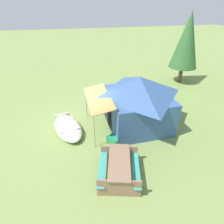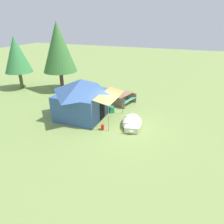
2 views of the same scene
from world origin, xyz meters
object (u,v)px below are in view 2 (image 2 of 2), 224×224
canvas_cabin_tent (82,98)px  pine_tree_back_left (58,47)px  fuel_can (103,127)px  beached_rowboat (132,122)px  pine_tree_side (16,55)px  cooler_box (111,109)px  picnic_table (123,98)px

canvas_cabin_tent → pine_tree_back_left: bearing=46.5°
fuel_can → beached_rowboat: bearing=-51.5°
canvas_cabin_tent → fuel_can: bearing=-122.0°
canvas_cabin_tent → pine_tree_side: (3.46, 8.72, 1.86)m
cooler_box → pine_tree_back_left: (3.14, 6.34, 3.73)m
cooler_box → pine_tree_side: size_ratio=0.12×
canvas_cabin_tent → pine_tree_side: 9.56m
picnic_table → pine_tree_side: pine_tree_side is taller
canvas_cabin_tent → pine_tree_back_left: pine_tree_back_left is taller
picnic_table → cooler_box: 1.90m
canvas_cabin_tent → pine_tree_back_left: (4.53, 4.77, 2.56)m
beached_rowboat → pine_tree_side: (3.55, 12.29, 2.99)m
cooler_box → pine_tree_side: bearing=78.6°
beached_rowboat → picnic_table: (3.33, 1.77, 0.26)m
cooler_box → pine_tree_side: (2.07, 10.28, 3.03)m
fuel_can → pine_tree_side: bearing=66.2°
beached_rowboat → pine_tree_side: pine_tree_side is taller
beached_rowboat → pine_tree_back_left: size_ratio=0.45×
beached_rowboat → cooler_box: size_ratio=4.64×
cooler_box → pine_tree_back_left: 8.00m
picnic_table → cooler_box: (-1.86, 0.24, -0.31)m
canvas_cabin_tent → picnic_table: 3.82m
picnic_table → fuel_can: bearing=-176.8°
fuel_can → pine_tree_side: 12.17m
fuel_can → pine_tree_back_left: (5.82, 6.84, 3.76)m
pine_tree_back_left → pine_tree_side: size_ratio=1.25×
cooler_box → fuel_can: cooler_box is taller
picnic_table → cooler_box: picnic_table is taller
canvas_cabin_tent → fuel_can: 2.71m
picnic_table → fuel_can: picnic_table is taller
pine_tree_back_left → pine_tree_side: bearing=105.1°
picnic_table → pine_tree_side: (0.22, 10.52, 2.73)m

